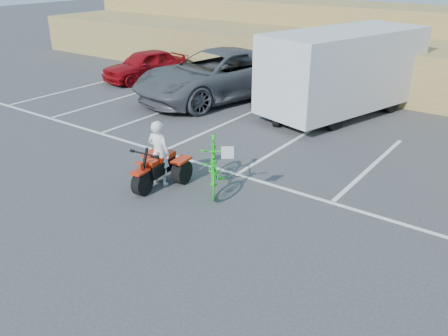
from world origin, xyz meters
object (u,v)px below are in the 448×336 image
Objects in this scene: red_car at (145,65)px; quad_atv_blue at (271,109)px; red_trike_atv at (157,186)px; green_dirt_bike at (214,164)px; quad_atv_green at (294,124)px; rider at (159,153)px; cargo_trailer at (343,70)px; grey_pickup at (217,75)px.

red_car reaches higher than quad_atv_blue.
red_trike_atv is 1.56m from green_dirt_bike.
quad_atv_green is at bearing -40.08° from quad_atv_blue.
red_trike_atv is 7.43m from quad_atv_blue.
red_car reaches higher than green_dirt_bike.
rider reaches higher than quad_atv_green.
quad_atv_blue is at bearing 91.67° from red_trike_atv.
rider is at bearing -87.69° from quad_atv_blue.
green_dirt_bike reaches higher than quad_atv_green.
red_car is (-8.25, 7.82, -0.14)m from rider.
cargo_trailer is 4.49× the size of quad_atv_green.
red_trike_atv is 0.84m from rider.
red_trike_atv reaches higher than quad_atv_blue.
red_car is at bearing 105.61° from green_dirt_bike.
rider is at bearing -33.05° from red_car.
rider is 7.33m from quad_atv_blue.
quad_atv_green is (-0.79, 5.59, -0.63)m from green_dirt_bike.
quad_atv_green is (4.09, -1.03, -0.96)m from grey_pickup.
quad_atv_green is (8.70, -1.63, -0.69)m from red_car.
grey_pickup reaches higher than red_trike_atv.
cargo_trailer is 2.97m from quad_atv_blue.
quad_atv_blue is at bearing -88.29° from rider.
red_trike_atv is 8.62m from cargo_trailer.
red_car is at bearing 129.41° from red_trike_atv.
rider is 6.26m from quad_atv_green.
cargo_trailer is (-0.02, 7.64, 0.97)m from green_dirt_bike.
cargo_trailer reaches higher than red_trike_atv.
rider is at bearing -109.33° from quad_atv_green.
red_trike_atv is 6.35m from quad_atv_green.
green_dirt_bike reaches higher than quad_atv_blue.
red_car is at bearing -50.11° from rider.
cargo_trailer is at bearing 18.50° from quad_atv_blue.
quad_atv_blue is at bearing 72.05° from green_dirt_bike.
quad_atv_blue is (-2.27, -1.04, -1.60)m from cargo_trailer.
green_dirt_bike is 11.92m from red_car.
green_dirt_bike is 0.52× the size of red_car.
quad_atv_blue is (-2.30, 6.60, -0.63)m from green_dirt_bike.
quad_atv_blue is at bearing 130.78° from quad_atv_green.
grey_pickup is 4.93× the size of quad_atv_blue.
red_car is 2.68× the size of quad_atv_green.
grey_pickup is 5.01m from cargo_trailer.
grey_pickup is 1.70× the size of red_car.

